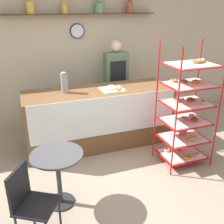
{
  "coord_description": "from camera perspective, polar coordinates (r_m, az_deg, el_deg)",
  "views": [
    {
      "loc": [
        -1.21,
        -3.03,
        2.34
      ],
      "look_at": [
        0.0,
        0.35,
        0.86
      ],
      "focal_mm": 42.0,
      "sensor_mm": 36.0,
      "label": 1
    }
  ],
  "objects": [
    {
      "name": "ground_plane",
      "position": [
        4.01,
        1.74,
        -13.21
      ],
      "size": [
        14.0,
        14.0,
        0.0
      ],
      "primitive_type": "plane",
      "color": "gray"
    },
    {
      "name": "back_wall",
      "position": [
        5.42,
        -6.63,
        11.98
      ],
      "size": [
        10.0,
        0.3,
        2.7
      ],
      "color": "beige",
      "rests_on": "ground_plane"
    },
    {
      "name": "display_counter",
      "position": [
        4.59,
        -2.74,
        -1.14
      ],
      "size": [
        2.52,
        0.8,
        1.01
      ],
      "color": "brown",
      "rests_on": "ground_plane"
    },
    {
      "name": "pastry_rack",
      "position": [
        4.06,
        15.87,
        0.05
      ],
      "size": [
        0.73,
        0.58,
        1.86
      ],
      "color": "#B71414",
      "rests_on": "ground_plane"
    },
    {
      "name": "person_worker",
      "position": [
        5.21,
        0.87,
        6.82
      ],
      "size": [
        0.45,
        0.23,
        1.71
      ],
      "color": "#282833",
      "rests_on": "ground_plane"
    },
    {
      "name": "cafe_table",
      "position": [
        3.27,
        -11.73,
        -11.65
      ],
      "size": [
        0.62,
        0.62,
        0.72
      ],
      "color": "#262628",
      "rests_on": "ground_plane"
    },
    {
      "name": "cafe_chair",
      "position": [
        2.91,
        -17.71,
        -17.47
      ],
      "size": [
        0.52,
        0.52,
        0.86
      ],
      "rotation": [
        0.0,
        0.0,
        7.31
      ],
      "color": "black",
      "rests_on": "ground_plane"
    },
    {
      "name": "coffee_carafe",
      "position": [
        4.29,
        -10.34,
        6.34
      ],
      "size": [
        0.11,
        0.11,
        0.34
      ],
      "color": "gray",
      "rests_on": "display_counter"
    },
    {
      "name": "donut_tray_counter",
      "position": [
        4.42,
        0.35,
        5.15
      ],
      "size": [
        0.39,
        0.35,
        0.05
      ],
      "color": "silver",
      "rests_on": "display_counter"
    }
  ]
}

